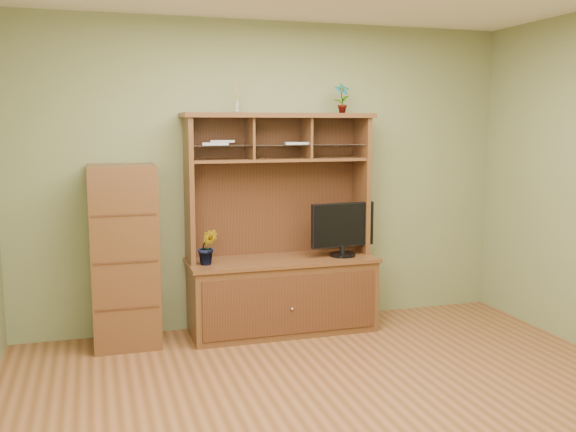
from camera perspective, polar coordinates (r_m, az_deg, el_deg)
name	(u,v)px	position (r m, az deg, el deg)	size (l,w,h in m)	color
room	(358,200)	(3.87, 6.21, 1.40)	(4.54, 4.04, 2.74)	brown
media_hutch	(281,272)	(5.63, -0.61, -5.01)	(1.66, 0.61, 1.90)	#462914
monitor	(343,228)	(5.66, 4.90, -1.08)	(0.60, 0.23, 0.47)	black
orchid_plant	(208,247)	(5.35, -7.16, -2.74)	(0.17, 0.13, 0.30)	#296021
top_plant	(342,98)	(5.75, 4.81, 10.38)	(0.14, 0.09, 0.26)	#315E20
reed_diffuser	(237,99)	(5.47, -4.59, 10.29)	(0.06, 0.06, 0.28)	silver
magazines	(244,143)	(5.48, -3.89, 6.51)	(0.95, 0.20, 0.04)	#B3B3B8
side_cabinet	(124,256)	(5.38, -14.34, -3.48)	(0.53, 0.48, 1.48)	#462914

